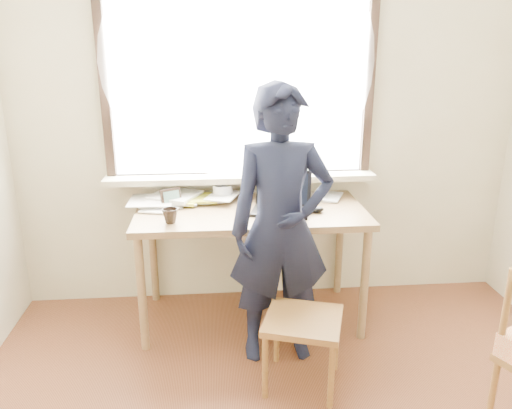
{
  "coord_description": "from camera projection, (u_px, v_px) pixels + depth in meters",
  "views": [
    {
      "loc": [
        -0.39,
        -1.42,
        1.81
      ],
      "look_at": [
        -0.18,
        0.95,
        1.04
      ],
      "focal_mm": 35.0,
      "sensor_mm": 36.0,
      "label": 1
    }
  ],
  "objects": [
    {
      "name": "room_shell",
      "position": [
        325.0,
        99.0,
        1.62
      ],
      "size": [
        3.52,
        4.02,
        2.61
      ],
      "color": "beige",
      "rests_on": "ground"
    },
    {
      "name": "desk",
      "position": [
        251.0,
        221.0,
        3.25
      ],
      "size": [
        1.47,
        0.74,
        0.79
      ],
      "color": "olive",
      "rests_on": "ground"
    },
    {
      "name": "laptop",
      "position": [
        282.0,
        201.0,
        3.19
      ],
      "size": [
        0.42,
        0.37,
        0.24
      ],
      "color": "black",
      "rests_on": "desk"
    },
    {
      "name": "mug_white",
      "position": [
        223.0,
        192.0,
        3.4
      ],
      "size": [
        0.19,
        0.19,
        0.11
      ],
      "primitive_type": "imported",
      "rotation": [
        0.0,
        0.0,
        0.78
      ],
      "color": "white",
      "rests_on": "desk"
    },
    {
      "name": "mug_dark",
      "position": [
        170.0,
        216.0,
        2.96
      ],
      "size": [
        0.12,
        0.12,
        0.09
      ],
      "primitive_type": "imported",
      "rotation": [
        0.0,
        0.0,
        -0.29
      ],
      "color": "black",
      "rests_on": "desk"
    },
    {
      "name": "mouse",
      "position": [
        316.0,
        209.0,
        3.16
      ],
      "size": [
        0.1,
        0.07,
        0.04
      ],
      "primitive_type": "ellipsoid",
      "color": "black",
      "rests_on": "desk"
    },
    {
      "name": "desk_clutter",
      "position": [
        199.0,
        200.0,
        3.31
      ],
      "size": [
        0.87,
        0.53,
        0.05
      ],
      "color": "gold",
      "rests_on": "desk"
    },
    {
      "name": "book_a",
      "position": [
        198.0,
        197.0,
        3.42
      ],
      "size": [
        0.21,
        0.28,
        0.03
      ],
      "primitive_type": "imported",
      "rotation": [
        0.0,
        0.0,
        -0.01
      ],
      "color": "white",
      "rests_on": "desk"
    },
    {
      "name": "book_b",
      "position": [
        316.0,
        196.0,
        3.48
      ],
      "size": [
        0.26,
        0.29,
        0.02
      ],
      "primitive_type": "imported",
      "rotation": [
        0.0,
        0.0,
        -0.42
      ],
      "color": "white",
      "rests_on": "desk"
    },
    {
      "name": "picture_frame",
      "position": [
        171.0,
        199.0,
        3.26
      ],
      "size": [
        0.13,
        0.08,
        0.11
      ],
      "color": "black",
      "rests_on": "desk"
    },
    {
      "name": "work_chair",
      "position": [
        303.0,
        328.0,
        2.69
      ],
      "size": [
        0.5,
        0.49,
        0.41
      ],
      "color": "brown",
      "rests_on": "ground"
    },
    {
      "name": "person",
      "position": [
        281.0,
        228.0,
        2.83
      ],
      "size": [
        0.61,
        0.42,
        1.62
      ],
      "primitive_type": "imported",
      "rotation": [
        0.0,
        0.0,
        0.05
      ],
      "color": "black",
      "rests_on": "ground"
    }
  ]
}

